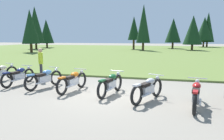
{
  "coord_description": "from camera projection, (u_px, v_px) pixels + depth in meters",
  "views": [
    {
      "loc": [
        2.13,
        -7.88,
        2.24
      ],
      "look_at": [
        0.0,
        0.6,
        0.9
      ],
      "focal_mm": 34.5,
      "sensor_mm": 36.0,
      "label": 1
    }
  ],
  "objects": [
    {
      "name": "ground_plane",
      "position": [
        108.0,
        95.0,
        8.41
      ],
      "size": [
        140.0,
        140.0,
        0.0
      ],
      "primitive_type": "plane",
      "color": "gray"
    },
    {
      "name": "motorcycle_navy",
      "position": [
        19.0,
        76.0,
        10.12
      ],
      "size": [
        0.62,
        2.1,
        0.88
      ],
      "color": "black",
      "rests_on": "ground"
    },
    {
      "name": "motorcycle_sky_blue",
      "position": [
        44.0,
        78.0,
        9.53
      ],
      "size": [
        0.84,
        2.03,
        0.88
      ],
      "color": "black",
      "rests_on": "ground"
    },
    {
      "name": "grass_moorland",
      "position": [
        152.0,
        52.0,
        32.79
      ],
      "size": [
        80.0,
        44.0,
        0.1
      ],
      "primitive_type": "cube",
      "color": "#5B7033",
      "rests_on": "ground"
    },
    {
      "name": "motorcycle_orange",
      "position": [
        73.0,
        81.0,
        8.96
      ],
      "size": [
        0.66,
        2.08,
        0.88
      ],
      "color": "black",
      "rests_on": "ground"
    },
    {
      "name": "forest_treeline",
      "position": [
        167.0,
        27.0,
        37.92
      ],
      "size": [
        45.22,
        26.96,
        8.24
      ],
      "color": "#47331E",
      "rests_on": "ground"
    },
    {
      "name": "motorcycle_silver",
      "position": [
        148.0,
        89.0,
        7.59
      ],
      "size": [
        1.03,
        1.94,
        0.88
      ],
      "color": "black",
      "rests_on": "ground"
    },
    {
      "name": "motorcycle_red",
      "position": [
        196.0,
        94.0,
        6.83
      ],
      "size": [
        0.63,
        2.09,
        0.88
      ],
      "color": "black",
      "rests_on": "ground"
    },
    {
      "name": "motorcycle_cream",
      "position": [
        0.0,
        73.0,
        10.98
      ],
      "size": [
        0.77,
        2.06,
        0.88
      ],
      "color": "black",
      "rests_on": "ground"
    },
    {
      "name": "rider_with_back_turned",
      "position": [
        41.0,
        62.0,
        11.18
      ],
      "size": [
        0.38,
        0.47,
        1.67
      ],
      "color": "#2D2D38",
      "rests_on": "ground"
    },
    {
      "name": "motorcycle_british_green",
      "position": [
        111.0,
        84.0,
        8.42
      ],
      "size": [
        0.69,
        2.08,
        0.88
      ],
      "color": "black",
      "rests_on": "ground"
    }
  ]
}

